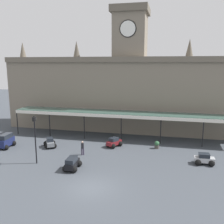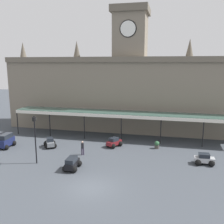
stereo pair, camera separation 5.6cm
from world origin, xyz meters
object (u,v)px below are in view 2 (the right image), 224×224
(car_navy_van, at_px, (6,141))
(car_grey_sedan, at_px, (50,143))
(planter_forecourt_centre, at_px, (157,145))
(pedestrian_beside_cars, at_px, (83,147))
(car_black_estate, at_px, (72,164))
(car_maroon_sedan, at_px, (114,143))
(victorian_lamppost, at_px, (35,134))
(car_silver_sedan, at_px, (204,160))

(car_navy_van, bearing_deg, car_grey_sedan, 15.05)
(car_grey_sedan, xyz_separation_m, planter_forecourt_centre, (13.31, 2.50, -0.01))
(planter_forecourt_centre, bearing_deg, pedestrian_beside_cars, -153.02)
(car_black_estate, relative_size, car_maroon_sedan, 1.02)
(car_navy_van, bearing_deg, planter_forecourt_centre, 11.90)
(car_black_estate, relative_size, victorian_lamppost, 0.44)
(car_silver_sedan, relative_size, car_maroon_sedan, 0.92)
(car_silver_sedan, relative_size, car_grey_sedan, 0.92)
(car_grey_sedan, xyz_separation_m, pedestrian_beside_cars, (5.00, -1.73, 0.41))
(car_maroon_sedan, distance_m, victorian_lamppost, 10.30)
(car_navy_van, xyz_separation_m, car_maroon_sedan, (13.21, 3.40, -0.30))
(car_navy_van, distance_m, car_black_estate, 11.46)
(car_grey_sedan, relative_size, planter_forecourt_centre, 2.35)
(car_maroon_sedan, height_order, planter_forecourt_centre, car_maroon_sedan)
(car_navy_van, distance_m, victorian_lamppost, 7.73)
(car_grey_sedan, bearing_deg, planter_forecourt_centre, 10.63)
(pedestrian_beside_cars, bearing_deg, victorian_lamppost, -139.04)
(car_black_estate, bearing_deg, car_silver_sedan, 18.19)
(car_navy_van, relative_size, car_maroon_sedan, 1.09)
(car_grey_sedan, bearing_deg, car_silver_sedan, -4.48)
(car_grey_sedan, bearing_deg, car_maroon_sedan, 14.04)
(pedestrian_beside_cars, relative_size, victorian_lamppost, 0.32)
(car_maroon_sedan, bearing_deg, car_grey_sedan, -165.96)
(pedestrian_beside_cars, bearing_deg, car_black_estate, -85.47)
(car_silver_sedan, height_order, car_maroon_sedan, same)
(car_silver_sedan, bearing_deg, car_navy_van, 179.94)
(car_silver_sedan, height_order, car_black_estate, car_black_estate)
(car_black_estate, relative_size, pedestrian_beside_cars, 1.37)
(car_grey_sedan, bearing_deg, victorian_lamppost, -78.67)
(car_maroon_sedan, xyz_separation_m, planter_forecourt_centre, (5.38, 0.52, -0.01))
(car_silver_sedan, relative_size, car_black_estate, 0.90)
(car_navy_van, bearing_deg, car_maroon_sedan, 14.45)
(car_black_estate, bearing_deg, planter_forecourt_centre, 45.95)
(victorian_lamppost, xyz_separation_m, planter_forecourt_centre, (12.27, 7.67, -2.71))
(car_black_estate, height_order, car_maroon_sedan, car_black_estate)
(car_grey_sedan, relative_size, victorian_lamppost, 0.43)
(car_maroon_sedan, bearing_deg, car_black_estate, -108.60)
(car_silver_sedan, bearing_deg, car_grey_sedan, 175.52)
(car_black_estate, bearing_deg, car_grey_sedan, 132.75)
(car_grey_sedan, height_order, car_maroon_sedan, same)
(victorian_lamppost, bearing_deg, planter_forecourt_centre, 32.01)
(planter_forecourt_centre, bearing_deg, car_maroon_sedan, -174.53)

